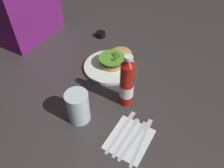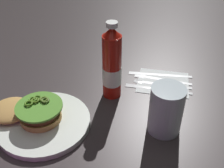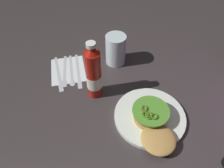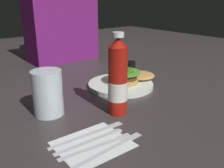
{
  "view_description": "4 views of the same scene",
  "coord_description": "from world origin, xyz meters",
  "px_view_note": "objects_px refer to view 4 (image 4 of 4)",
  "views": [
    {
      "loc": [
        -0.67,
        -0.42,
        0.73
      ],
      "look_at": [
        -0.11,
        -0.11,
        0.08
      ],
      "focal_mm": 35.8,
      "sensor_mm": 36.0,
      "label": 1
    },
    {
      "loc": [
        -0.23,
        0.5,
        0.54
      ],
      "look_at": [
        -0.11,
        -0.13,
        0.07
      ],
      "focal_mm": 43.92,
      "sensor_mm": 36.0,
      "label": 2
    },
    {
      "loc": [
        0.42,
        -0.22,
        0.63
      ],
      "look_at": [
        -0.07,
        -0.11,
        0.07
      ],
      "focal_mm": 32.76,
      "sensor_mm": 36.0,
      "label": 3
    },
    {
      "loc": [
        -0.54,
        -0.69,
        0.34
      ],
      "look_at": [
        -0.09,
        -0.13,
        0.08
      ],
      "focal_mm": 39.69,
      "sensor_mm": 36.0,
      "label": 4
    }
  ],
  "objects_px": {
    "water_glass": "(48,93)",
    "fork_utensil": "(103,143)",
    "burger_sandwich": "(130,76)",
    "dinner_plate": "(121,85)",
    "diner_person": "(61,15)",
    "steak_knife": "(112,147)",
    "butter_knife": "(92,132)",
    "napkin": "(93,144)",
    "spoon_utensil": "(100,136)",
    "condiment_cup": "(130,64)",
    "ketchup_bottle": "(118,80)"
  },
  "relations": [
    {
      "from": "dinner_plate",
      "to": "condiment_cup",
      "type": "bearing_deg",
      "value": 40.11
    },
    {
      "from": "ketchup_bottle",
      "to": "diner_person",
      "type": "bearing_deg",
      "value": 74.77
    },
    {
      "from": "steak_knife",
      "to": "spoon_utensil",
      "type": "height_order",
      "value": "same"
    },
    {
      "from": "water_glass",
      "to": "diner_person",
      "type": "height_order",
      "value": "diner_person"
    },
    {
      "from": "fork_utensil",
      "to": "butter_knife",
      "type": "distance_m",
      "value": 0.06
    },
    {
      "from": "ketchup_bottle",
      "to": "fork_utensil",
      "type": "bearing_deg",
      "value": -141.21
    },
    {
      "from": "burger_sandwich",
      "to": "steak_knife",
      "type": "bearing_deg",
      "value": -138.04
    },
    {
      "from": "napkin",
      "to": "spoon_utensil",
      "type": "xyz_separation_m",
      "value": [
        0.03,
        0.01,
        0.0
      ]
    },
    {
      "from": "condiment_cup",
      "to": "steak_knife",
      "type": "xyz_separation_m",
      "value": [
        -0.51,
        -0.49,
        -0.01
      ]
    },
    {
      "from": "burger_sandwich",
      "to": "water_glass",
      "type": "height_order",
      "value": "water_glass"
    },
    {
      "from": "butter_knife",
      "to": "fork_utensil",
      "type": "bearing_deg",
      "value": -98.66
    },
    {
      "from": "burger_sandwich",
      "to": "water_glass",
      "type": "distance_m",
      "value": 0.37
    },
    {
      "from": "water_glass",
      "to": "fork_utensil",
      "type": "bearing_deg",
      "value": -83.32
    },
    {
      "from": "dinner_plate",
      "to": "diner_person",
      "type": "distance_m",
      "value": 0.58
    },
    {
      "from": "water_glass",
      "to": "napkin",
      "type": "xyz_separation_m",
      "value": [
        0.01,
        -0.22,
        -0.07
      ]
    },
    {
      "from": "dinner_plate",
      "to": "ketchup_bottle",
      "type": "relative_size",
      "value": 1.04
    },
    {
      "from": "water_glass",
      "to": "spoon_utensil",
      "type": "height_order",
      "value": "water_glass"
    },
    {
      "from": "ketchup_bottle",
      "to": "butter_knife",
      "type": "bearing_deg",
      "value": -157.98
    },
    {
      "from": "dinner_plate",
      "to": "burger_sandwich",
      "type": "xyz_separation_m",
      "value": [
        0.04,
        -0.01,
        0.03
      ]
    },
    {
      "from": "ketchup_bottle",
      "to": "steak_knife",
      "type": "distance_m",
      "value": 0.22
    },
    {
      "from": "ketchup_bottle",
      "to": "spoon_utensil",
      "type": "xyz_separation_m",
      "value": [
        -0.13,
        -0.08,
        -0.1
      ]
    },
    {
      "from": "fork_utensil",
      "to": "spoon_utensil",
      "type": "bearing_deg",
      "value": 69.31
    },
    {
      "from": "ketchup_bottle",
      "to": "spoon_utensil",
      "type": "relative_size",
      "value": 1.25
    },
    {
      "from": "fork_utensil",
      "to": "butter_knife",
      "type": "height_order",
      "value": "same"
    },
    {
      "from": "diner_person",
      "to": "condiment_cup",
      "type": "bearing_deg",
      "value": -62.24
    },
    {
      "from": "condiment_cup",
      "to": "diner_person",
      "type": "relative_size",
      "value": 0.1
    },
    {
      "from": "steak_knife",
      "to": "butter_knife",
      "type": "relative_size",
      "value": 1.01
    },
    {
      "from": "napkin",
      "to": "steak_knife",
      "type": "xyz_separation_m",
      "value": [
        0.03,
        -0.04,
        0.0
      ]
    },
    {
      "from": "steak_knife",
      "to": "butter_knife",
      "type": "height_order",
      "value": "same"
    },
    {
      "from": "dinner_plate",
      "to": "spoon_utensil",
      "type": "relative_size",
      "value": 1.3
    },
    {
      "from": "dinner_plate",
      "to": "burger_sandwich",
      "type": "distance_m",
      "value": 0.05
    },
    {
      "from": "spoon_utensil",
      "to": "condiment_cup",
      "type": "bearing_deg",
      "value": 40.87
    },
    {
      "from": "water_glass",
      "to": "butter_knife",
      "type": "xyz_separation_m",
      "value": [
        0.04,
        -0.18,
        -0.06
      ]
    },
    {
      "from": "water_glass",
      "to": "steak_knife",
      "type": "xyz_separation_m",
      "value": [
        0.03,
        -0.26,
        -0.06
      ]
    },
    {
      "from": "diner_person",
      "to": "ketchup_bottle",
      "type": "bearing_deg",
      "value": -105.23
    },
    {
      "from": "dinner_plate",
      "to": "condiment_cup",
      "type": "xyz_separation_m",
      "value": [
        0.22,
        0.18,
        0.01
      ]
    },
    {
      "from": "spoon_utensil",
      "to": "butter_knife",
      "type": "height_order",
      "value": "same"
    },
    {
      "from": "fork_utensil",
      "to": "diner_person",
      "type": "relative_size",
      "value": 0.36
    },
    {
      "from": "fork_utensil",
      "to": "butter_knife",
      "type": "bearing_deg",
      "value": 81.34
    },
    {
      "from": "water_glass",
      "to": "condiment_cup",
      "type": "bearing_deg",
      "value": 23.01
    },
    {
      "from": "water_glass",
      "to": "napkin",
      "type": "distance_m",
      "value": 0.23
    },
    {
      "from": "condiment_cup",
      "to": "fork_utensil",
      "type": "bearing_deg",
      "value": -137.88
    },
    {
      "from": "condiment_cup",
      "to": "butter_knife",
      "type": "height_order",
      "value": "condiment_cup"
    },
    {
      "from": "butter_knife",
      "to": "water_glass",
      "type": "bearing_deg",
      "value": 101.72
    },
    {
      "from": "condiment_cup",
      "to": "fork_utensil",
      "type": "xyz_separation_m",
      "value": [
        -0.51,
        -0.46,
        -0.01
      ]
    },
    {
      "from": "condiment_cup",
      "to": "dinner_plate",
      "type": "bearing_deg",
      "value": -139.89
    },
    {
      "from": "dinner_plate",
      "to": "water_glass",
      "type": "distance_m",
      "value": 0.33
    },
    {
      "from": "burger_sandwich",
      "to": "dinner_plate",
      "type": "bearing_deg",
      "value": 169.98
    },
    {
      "from": "butter_knife",
      "to": "napkin",
      "type": "bearing_deg",
      "value": -123.13
    },
    {
      "from": "water_glass",
      "to": "fork_utensil",
      "type": "xyz_separation_m",
      "value": [
        0.03,
        -0.23,
        -0.06
      ]
    }
  ]
}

